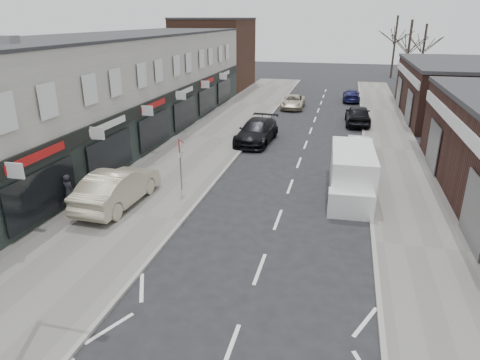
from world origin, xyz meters
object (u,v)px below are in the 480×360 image
Objects in this scene: sedan_on_pavement at (118,187)px; parked_car_left_b at (257,131)px; parked_car_right_a at (359,146)px; parked_car_right_b at (358,115)px; warning_sign at (180,150)px; parked_car_left_c at (293,102)px; parked_car_left_a at (256,134)px; parked_car_right_c at (351,95)px; white_van at (352,174)px; pedestrian at (69,192)px.

sedan_on_pavement is 0.95× the size of parked_car_left_b.
parked_car_right_b is (0.00, 8.91, 0.11)m from parked_car_right_a.
parked_car_left_c is at bearing 83.12° from warning_sign.
parked_car_right_b is at bearing -87.30° from parked_car_right_a.
warning_sign reaches higher than parked_car_left_b.
parked_car_left_a is at bearing -95.10° from parked_car_left_c.
white_van is at bearing 88.97° from parked_car_right_c.
pedestrian is 14.38m from parked_car_left_b.
white_van is 13.22m from pedestrian.
parked_car_right_c is at bearing 42.35° from parked_car_left_c.
parked_car_right_b reaches higher than parked_car_right_c.
parked_car_right_c is at bearing -89.58° from parked_car_right_b.
parked_car_right_a is (5.95, -14.37, 0.08)m from parked_car_left_c.
warning_sign reaches higher than parked_car_left_a.
parked_car_left_a is (5.80, 12.86, -0.26)m from pedestrian.
parked_car_right_a is (12.70, 11.41, -0.24)m from pedestrian.
sedan_on_pavement reaches higher than parked_car_right_b.
parked_car_left_b is (3.94, 12.18, -0.18)m from sedan_on_pavement.
parked_car_left_b is (0.00, 0.30, 0.11)m from parked_car_left_a.
pedestrian is 26.65m from parked_car_left_c.
pedestrian is at bearing -110.34° from parked_car_left_b.
white_van is 11.13m from sedan_on_pavement.
parked_car_right_a is at bearing -10.74° from parked_car_left_b.
pedestrian is (-4.04, -3.37, -1.26)m from warning_sign.
sedan_on_pavement is (-10.35, -4.10, -0.08)m from white_van.
warning_sign is at bearing -96.99° from parked_car_left_a.
parked_car_left_a is 19.12m from parked_car_right_c.
parked_car_left_b is at bearing 79.81° from warning_sign.
sedan_on_pavement is 22.17m from parked_car_right_b.
sedan_on_pavement is 1.30× the size of parked_car_left_a.
parked_car_left_c is (6.75, 25.78, -0.32)m from pedestrian.
warning_sign is at bearing -97.79° from parked_car_left_c.
pedestrian is 0.37× the size of parked_car_left_c.
parked_car_right_b is (12.70, 20.32, -0.13)m from pedestrian.
pedestrian is at bearing -159.82° from white_van.
white_van is 3.52× the size of pedestrian.
white_van is at bearing 85.73° from parked_car_right_b.
pedestrian reaches higher than parked_car_right_a.
parked_car_left_b reaches higher than parked_car_right_c.
white_van reaches higher than parked_car_left_b.
warning_sign is at bearing 45.57° from parked_car_right_a.
sedan_on_pavement is 1.08× the size of parked_car_right_b.
parked_car_right_c is at bearing 87.68° from white_van.
sedan_on_pavement reaches higher than pedestrian.
parked_car_left_b reaches higher than parked_car_right_a.
parked_car_left_a is (1.76, 9.49, -1.53)m from warning_sign.
warning_sign is 0.50× the size of parked_car_left_b.
white_van is 1.06× the size of parked_car_left_b.
white_van is at bearing -48.13° from parked_car_left_b.
warning_sign is 10.04m from parked_car_left_b.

